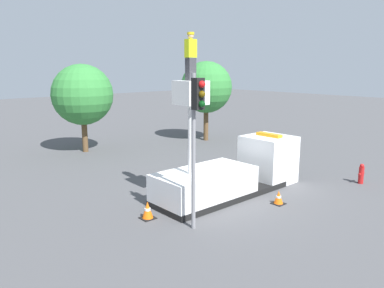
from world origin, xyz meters
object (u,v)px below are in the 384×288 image
at_px(traffic_cone_curbside, 279,198).
at_px(tree_right_bg, 206,87).
at_px(tree_left_bg, 82,95).
at_px(bucket_truck, 232,173).
at_px(fire_hydrant, 361,174).
at_px(traffic_light_pole, 196,121).
at_px(traffic_cone_rear, 148,210).
at_px(worker, 191,56).

xyz_separation_m(traffic_cone_curbside, tree_right_bg, (7.13, 11.82, 3.72)).
xyz_separation_m(tree_left_bg, tree_right_bg, (8.67, -2.36, 0.26)).
distance_m(bucket_truck, fire_hydrant, 6.44).
distance_m(traffic_light_pole, traffic_cone_curbside, 5.42).
xyz_separation_m(traffic_cone_rear, traffic_cone_curbside, (4.84, -2.28, -0.05)).
bearing_deg(traffic_cone_curbside, worker, 141.71).
distance_m(traffic_light_pole, traffic_cone_rear, 3.97).
distance_m(worker, traffic_cone_curbside, 6.62).
bearing_deg(worker, fire_hydrant, -21.55).
xyz_separation_m(traffic_cone_curbside, tree_left_bg, (-1.53, 14.18, 3.46)).
bearing_deg(traffic_cone_rear, bucket_truck, -0.89).
distance_m(traffic_light_pole, tree_left_bg, 14.03).
distance_m(tree_left_bg, tree_right_bg, 8.99).
bearing_deg(tree_right_bg, fire_hydrant, -98.53).
relative_size(traffic_cone_curbside, tree_left_bg, 0.10).
height_order(bucket_truck, traffic_cone_curbside, bucket_truck).
xyz_separation_m(fire_hydrant, traffic_cone_curbside, (-5.22, 0.96, -0.22)).
height_order(traffic_light_pole, traffic_cone_rear, traffic_light_pole).
xyz_separation_m(worker, traffic_cone_rear, (-2.04, 0.07, -5.53)).
xyz_separation_m(traffic_light_pole, fire_hydrant, (9.36, -1.35, -3.26)).
bearing_deg(fire_hydrant, bucket_truck, 150.48).
distance_m(fire_hydrant, traffic_cone_rear, 10.57).
height_order(traffic_light_pole, tree_right_bg, tree_right_bg).
bearing_deg(tree_left_bg, traffic_light_pole, -100.72).
height_order(traffic_light_pole, tree_left_bg, tree_left_bg).
bearing_deg(tree_left_bg, tree_right_bg, -15.26).
height_order(worker, tree_right_bg, worker).
height_order(bucket_truck, tree_left_bg, tree_left_bg).
bearing_deg(bucket_truck, tree_left_bg, 95.52).
relative_size(bucket_truck, tree_left_bg, 1.30).
relative_size(bucket_truck, fire_hydrant, 7.62).
bearing_deg(tree_left_bg, bucket_truck, -84.48).
relative_size(tree_left_bg, tree_right_bg, 0.96).
bearing_deg(tree_left_bg, traffic_cone_curbside, -83.84).
xyz_separation_m(worker, traffic_cone_curbside, (2.80, -2.21, -5.58)).
bearing_deg(bucket_truck, traffic_cone_rear, 179.11).
relative_size(traffic_light_pole, tree_right_bg, 0.89).
distance_m(traffic_light_pole, fire_hydrant, 10.00).
relative_size(worker, tree_left_bg, 0.31).
xyz_separation_m(traffic_light_pole, tree_right_bg, (11.27, 11.42, 0.25)).
height_order(bucket_truck, worker, worker).
height_order(fire_hydrant, tree_right_bg, tree_right_bg).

